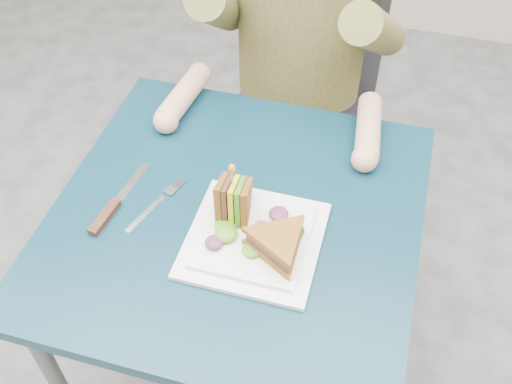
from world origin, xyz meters
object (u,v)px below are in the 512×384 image
(plate, at_px, (254,239))
(sandwich_flat, at_px, (278,243))
(fork, at_px, (155,205))
(table, at_px, (237,237))
(chair, at_px, (304,88))
(knife, at_px, (110,210))
(sandwich_upright, at_px, (233,201))

(plate, bearing_deg, sandwich_flat, -24.44)
(plate, bearing_deg, fork, 171.59)
(table, bearing_deg, chair, 90.00)
(plate, height_order, knife, plate)
(sandwich_flat, bearing_deg, table, 142.23)
(knife, bearing_deg, plate, 1.19)
(chair, relative_size, plate, 3.58)
(sandwich_upright, relative_size, knife, 0.68)
(sandwich_flat, height_order, knife, sandwich_flat)
(sandwich_flat, height_order, sandwich_upright, sandwich_upright)
(fork, bearing_deg, sandwich_upright, 3.97)
(chair, bearing_deg, plate, -85.73)
(table, relative_size, fork, 4.31)
(fork, xyz_separation_m, knife, (-0.08, -0.04, 0.00))
(chair, height_order, sandwich_flat, chair)
(sandwich_flat, bearing_deg, knife, 177.05)
(fork, bearing_deg, knife, -154.19)
(table, height_order, fork, fork)
(chair, xyz_separation_m, sandwich_flat, (0.11, -0.78, 0.23))
(plate, xyz_separation_m, sandwich_flat, (0.06, -0.03, 0.04))
(table, relative_size, sandwich_flat, 3.82)
(chair, distance_m, sandwich_upright, 0.75)
(table, xyz_separation_m, fork, (-0.17, -0.03, 0.08))
(fork, bearing_deg, chair, 76.79)
(table, xyz_separation_m, plate, (0.06, -0.06, 0.09))
(knife, bearing_deg, sandwich_flat, -2.95)
(chair, xyz_separation_m, plate, (0.06, -0.75, 0.20))
(sandwich_upright, relative_size, fork, 0.86)
(sandwich_upright, xyz_separation_m, fork, (-0.17, -0.01, -0.05))
(sandwich_upright, bearing_deg, plate, -39.05)
(plate, distance_m, sandwich_upright, 0.08)
(sandwich_upright, bearing_deg, sandwich_flat, -32.36)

